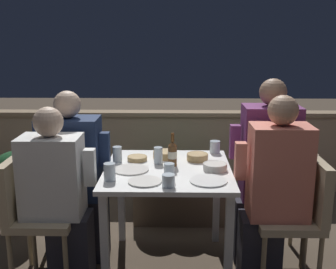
# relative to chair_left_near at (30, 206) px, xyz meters

# --- Properties ---
(ground_plane) EXTENTS (16.00, 16.00, 0.00)m
(ground_plane) POSITION_rel_chair_left_near_xyz_m (0.90, 0.17, -0.53)
(ground_plane) COLOR brown
(parapet_wall) EXTENTS (9.00, 0.18, 0.85)m
(parapet_wall) POSITION_rel_chair_left_near_xyz_m (0.90, 1.73, -0.10)
(parapet_wall) COLOR tan
(parapet_wall) RESTS_ON ground_plane
(dining_table) EXTENTS (0.86, 0.89, 0.75)m
(dining_table) POSITION_rel_chair_left_near_xyz_m (0.90, 0.17, 0.11)
(dining_table) COLOR white
(dining_table) RESTS_ON ground_plane
(planter_hedge) EXTENTS (0.84, 0.47, 0.62)m
(planter_hedge) POSITION_rel_chair_left_near_xyz_m (1.01, 0.98, -0.19)
(planter_hedge) COLOR brown
(planter_hedge) RESTS_ON ground_plane
(chair_left_near) EXTENTS (0.42, 0.41, 0.86)m
(chair_left_near) POSITION_rel_chair_left_near_xyz_m (0.00, 0.00, 0.00)
(chair_left_near) COLOR tan
(chair_left_near) RESTS_ON ground_plane
(person_white_polo) EXTENTS (0.48, 0.26, 1.20)m
(person_white_polo) POSITION_rel_chair_left_near_xyz_m (0.19, 0.00, 0.07)
(person_white_polo) COLOR #282833
(person_white_polo) RESTS_ON ground_plane
(chair_left_far) EXTENTS (0.42, 0.41, 0.86)m
(chair_left_far) POSITION_rel_chair_left_near_xyz_m (0.05, 0.31, 0.00)
(chair_left_far) COLOR tan
(chair_left_far) RESTS_ON ground_plane
(person_navy_jumper) EXTENTS (0.50, 0.26, 1.26)m
(person_navy_jumper) POSITION_rel_chair_left_near_xyz_m (0.24, 0.31, 0.10)
(person_navy_jumper) COLOR #282833
(person_navy_jumper) RESTS_ON ground_plane
(chair_right_near) EXTENTS (0.42, 0.41, 0.86)m
(chair_right_near) POSITION_rel_chair_left_near_xyz_m (1.78, 0.00, 0.00)
(chair_right_near) COLOR tan
(chair_right_near) RESTS_ON ground_plane
(person_coral_top) EXTENTS (0.47, 0.26, 1.28)m
(person_coral_top) POSITION_rel_chair_left_near_xyz_m (1.58, 0.00, 0.11)
(person_coral_top) COLOR #282833
(person_coral_top) RESTS_ON ground_plane
(chair_right_far) EXTENTS (0.42, 0.41, 0.86)m
(chair_right_far) POSITION_rel_chair_left_near_xyz_m (1.78, 0.33, 0.00)
(chair_right_far) COLOR tan
(chair_right_far) RESTS_ON ground_plane
(person_purple_stripe) EXTENTS (0.48, 0.26, 1.34)m
(person_purple_stripe) POSITION_rel_chair_left_near_xyz_m (1.59, 0.33, 0.14)
(person_purple_stripe) COLOR #282833
(person_purple_stripe) RESTS_ON ground_plane
(beer_bottle) EXTENTS (0.06, 0.06, 0.23)m
(beer_bottle) POSITION_rel_chair_left_near_xyz_m (0.93, 0.23, 0.30)
(beer_bottle) COLOR brown
(beer_bottle) RESTS_ON dining_table
(plate_0) EXTENTS (0.21, 0.21, 0.01)m
(plate_0) POSITION_rel_chair_left_near_xyz_m (0.77, -0.11, 0.22)
(plate_0) COLOR silver
(plate_0) RESTS_ON dining_table
(plate_1) EXTENTS (0.24, 0.24, 0.01)m
(plate_1) POSITION_rel_chair_left_near_xyz_m (0.66, 0.12, 0.22)
(plate_1) COLOR silver
(plate_1) RESTS_ON dining_table
(plate_2) EXTENTS (0.23, 0.23, 0.01)m
(plate_2) POSITION_rel_chair_left_near_xyz_m (1.16, -0.09, 0.22)
(plate_2) COLOR white
(plate_2) RESTS_ON dining_table
(bowl_0) EXTENTS (0.14, 0.14, 0.03)m
(bowl_0) POSITION_rel_chair_left_near_xyz_m (0.68, 0.35, 0.23)
(bowl_0) COLOR tan
(bowl_0) RESTS_ON dining_table
(bowl_1) EXTENTS (0.15, 0.15, 0.05)m
(bowl_1) POSITION_rel_chair_left_near_xyz_m (1.11, 0.36, 0.24)
(bowl_1) COLOR tan
(bowl_1) RESTS_ON dining_table
(bowl_2) EXTENTS (0.16, 0.16, 0.05)m
(bowl_2) POSITION_rel_chair_left_near_xyz_m (1.22, 0.14, 0.24)
(bowl_2) COLOR beige
(bowl_2) RESTS_ON dining_table
(bowl_3) EXTENTS (0.17, 0.17, 0.05)m
(bowl_3) POSITION_rel_chair_left_near_xyz_m (0.87, 0.42, 0.24)
(bowl_3) COLOR tan
(bowl_3) RESTS_ON dining_table
(glass_cup_0) EXTENTS (0.07, 0.07, 0.11)m
(glass_cup_0) POSITION_rel_chair_left_near_xyz_m (0.54, 0.31, 0.27)
(glass_cup_0) COLOR silver
(glass_cup_0) RESTS_ON dining_table
(glass_cup_1) EXTENTS (0.07, 0.07, 0.11)m
(glass_cup_1) POSITION_rel_chair_left_near_xyz_m (0.55, -0.08, 0.27)
(glass_cup_1) COLOR silver
(glass_cup_1) RESTS_ON dining_table
(glass_cup_2) EXTENTS (0.08, 0.08, 0.09)m
(glass_cup_2) POSITION_rel_chair_left_near_xyz_m (1.26, 0.56, 0.26)
(glass_cup_2) COLOR silver
(glass_cup_2) RESTS_ON dining_table
(glass_cup_3) EXTENTS (0.08, 0.08, 0.08)m
(glass_cup_3) POSITION_rel_chair_left_near_xyz_m (0.91, -0.18, 0.25)
(glass_cup_3) COLOR silver
(glass_cup_3) RESTS_ON dining_table
(glass_cup_4) EXTENTS (0.07, 0.07, 0.11)m
(glass_cup_4) POSITION_rel_chair_left_near_xyz_m (0.92, -0.06, 0.27)
(glass_cup_4) COLOR silver
(glass_cup_4) RESTS_ON dining_table
(glass_cup_5) EXTENTS (0.06, 0.06, 0.12)m
(glass_cup_5) POSITION_rel_chair_left_near_xyz_m (0.83, 0.28, 0.27)
(glass_cup_5) COLOR silver
(glass_cup_5) RESTS_ON dining_table
(potted_plant) EXTENTS (0.39, 0.39, 0.69)m
(potted_plant) POSITION_rel_chair_left_near_xyz_m (-0.38, 0.76, -0.11)
(potted_plant) COLOR brown
(potted_plant) RESTS_ON ground_plane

